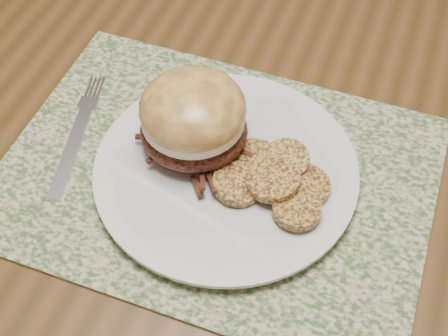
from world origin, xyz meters
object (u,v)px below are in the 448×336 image
at_px(pork_sandwich, 193,118).
at_px(fork, 78,133).
at_px(dinner_plate, 226,171).
at_px(dining_table, 141,78).

distance_m(pork_sandwich, fork, 0.15).
xyz_separation_m(pork_sandwich, fork, (-0.13, -0.02, -0.06)).
xyz_separation_m(dinner_plate, pork_sandwich, (-0.04, 0.02, 0.05)).
height_order(dinner_plate, fork, dinner_plate).
xyz_separation_m(dining_table, fork, (0.02, -0.18, 0.09)).
distance_m(dining_table, pork_sandwich, 0.26).
relative_size(dinner_plate, pork_sandwich, 1.86).
height_order(dining_table, dinner_plate, dinner_plate).
distance_m(dining_table, dinner_plate, 0.28).
bearing_deg(dining_table, fork, -84.49).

